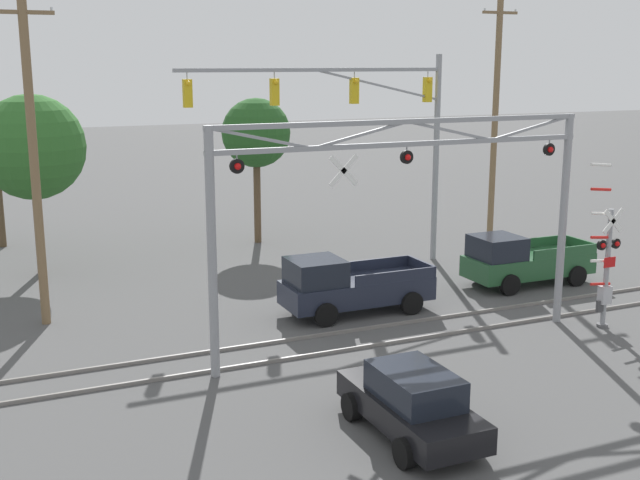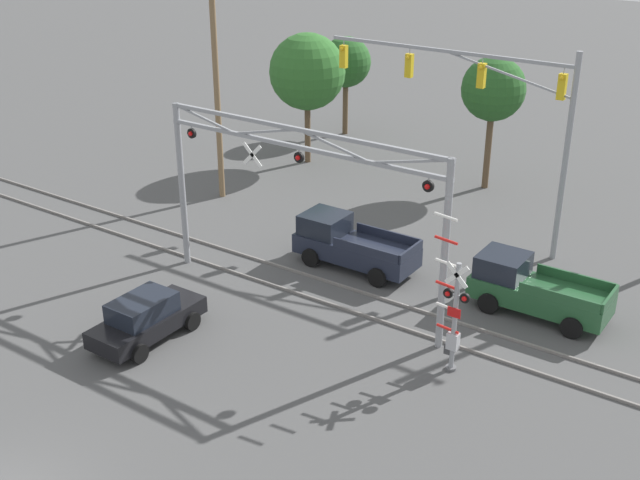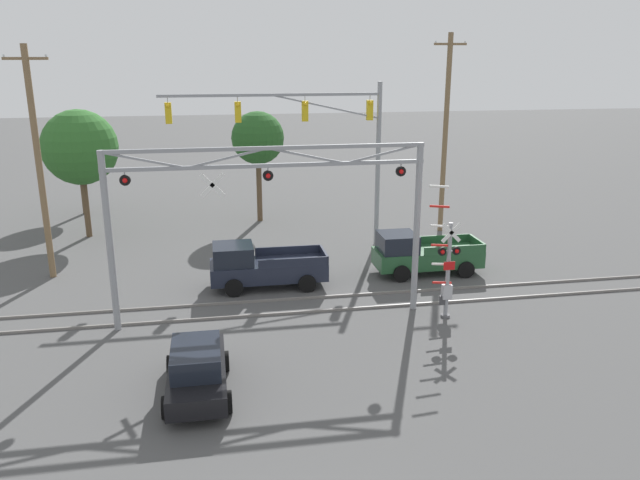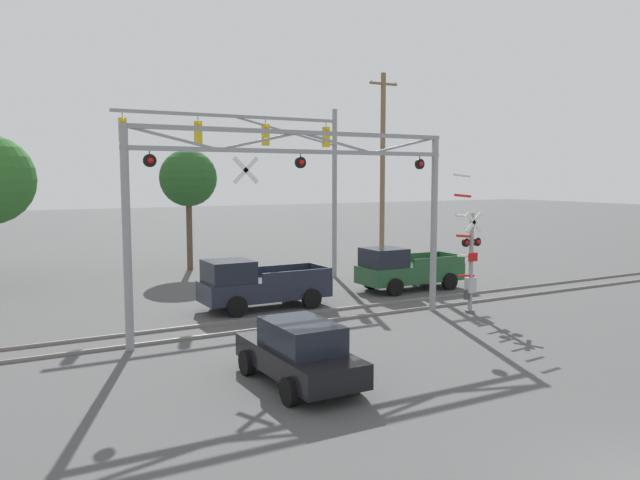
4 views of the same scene
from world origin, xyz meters
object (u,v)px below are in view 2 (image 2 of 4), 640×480
at_px(utility_pole_left, 217,91).
at_px(background_tree_beyond_span, 346,62).
at_px(pickup_truck_lead, 349,244).
at_px(sedan_waiting, 146,318).
at_px(traffic_signal_span, 501,106).
at_px(pickup_truck_following, 532,288).
at_px(background_tree_far_left_verge, 493,90).
at_px(background_tree_far_right_verge, 307,72).
at_px(crossing_gantry, 299,185).
at_px(crossing_signal_mast, 453,317).

height_order(utility_pole_left, background_tree_beyond_span, utility_pole_left).
relative_size(pickup_truck_lead, sedan_waiting, 1.21).
bearing_deg(traffic_signal_span, pickup_truck_following, -52.34).
relative_size(pickup_truck_following, background_tree_far_left_verge, 0.74).
bearing_deg(background_tree_far_right_verge, traffic_signal_span, -18.88).
height_order(background_tree_beyond_span, background_tree_far_right_verge, background_tree_far_right_verge).
xyz_separation_m(crossing_gantry, background_tree_far_right_verge, (-8.87, 13.05, 0.43)).
distance_m(traffic_signal_span, pickup_truck_following, 7.87).
height_order(background_tree_beyond_span, background_tree_far_left_verge, background_tree_far_left_verge).
distance_m(crossing_gantry, utility_pole_left, 11.35).
relative_size(utility_pole_left, background_tree_beyond_span, 1.74).
xyz_separation_m(sedan_waiting, utility_pole_left, (-6.64, 11.57, 4.44)).
bearing_deg(background_tree_beyond_span, pickup_truck_following, -40.18).
relative_size(pickup_truck_lead, background_tree_far_right_verge, 0.71).
bearing_deg(pickup_truck_following, pickup_truck_lead, -176.13).
relative_size(sedan_waiting, background_tree_far_right_verge, 0.59).
bearing_deg(pickup_truck_following, background_tree_far_right_verge, 150.73).
xyz_separation_m(pickup_truck_following, background_tree_far_right_verge, (-16.21, 9.09, 4.02)).
bearing_deg(traffic_signal_span, crossing_signal_mast, -73.21).
bearing_deg(background_tree_far_left_verge, pickup_truck_lead, -94.35).
height_order(crossing_signal_mast, background_tree_far_right_verge, background_tree_far_right_verge).
bearing_deg(background_tree_beyond_span, crossing_signal_mast, -49.80).
bearing_deg(utility_pole_left, pickup_truck_lead, -17.70).
xyz_separation_m(pickup_truck_following, utility_pole_left, (-16.67, 2.46, 4.30)).
relative_size(crossing_signal_mast, sedan_waiting, 1.26).
bearing_deg(background_tree_beyond_span, crossing_gantry, -61.70).
bearing_deg(sedan_waiting, pickup_truck_lead, 73.01).
xyz_separation_m(crossing_gantry, sedan_waiting, (-2.69, -5.14, -3.73)).
bearing_deg(pickup_truck_lead, background_tree_far_left_verge, 85.65).
relative_size(crossing_signal_mast, background_tree_far_left_verge, 0.79).
height_order(crossing_signal_mast, traffic_signal_span, traffic_signal_span).
xyz_separation_m(traffic_signal_span, utility_pole_left, (-12.96, -2.35, -0.71)).
xyz_separation_m(sedan_waiting, background_tree_far_left_verge, (3.50, 19.98, 4.20)).
xyz_separation_m(crossing_signal_mast, background_tree_beyond_span, (-16.62, 19.67, 2.43)).
distance_m(crossing_gantry, crossing_signal_mast, 7.16).
bearing_deg(pickup_truck_lead, background_tree_beyond_span, 123.32).
height_order(crossing_gantry, crossing_signal_mast, crossing_gantry).
height_order(crossing_gantry, utility_pole_left, utility_pole_left).
distance_m(pickup_truck_lead, background_tree_far_left_verge, 12.11).
bearing_deg(pickup_truck_following, background_tree_far_left_verge, 121.01).
relative_size(sedan_waiting, utility_pole_left, 0.41).
height_order(background_tree_far_left_verge, background_tree_far_right_verge, background_tree_far_right_verge).
height_order(crossing_gantry, background_tree_far_left_verge, crossing_gantry).
bearing_deg(sedan_waiting, background_tree_beyond_span, 107.16).
bearing_deg(background_tree_far_left_verge, sedan_waiting, -99.92).
relative_size(traffic_signal_span, pickup_truck_lead, 2.20).
xyz_separation_m(crossing_signal_mast, utility_pole_left, (-15.92, 7.45, 3.33)).
relative_size(background_tree_beyond_span, background_tree_far_right_verge, 0.84).
relative_size(background_tree_beyond_span, background_tree_far_left_verge, 0.89).
bearing_deg(sedan_waiting, background_tree_far_right_verge, 108.76).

